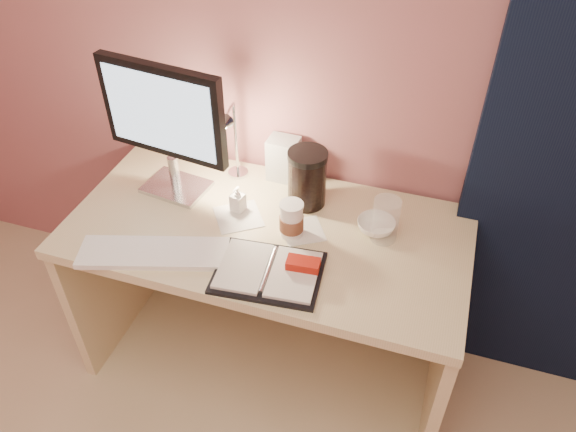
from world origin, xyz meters
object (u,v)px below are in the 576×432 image
(keyboard, at_px, (154,253))
(lotion_bottle, at_px, (238,199))
(desk, at_px, (275,260))
(product_box, at_px, (284,159))
(clear_cup, at_px, (385,220))
(coffee_cup, at_px, (292,220))
(dark_jar, at_px, (307,181))
(bowl, at_px, (376,226))
(desk_lamp, at_px, (223,139))
(planner, at_px, (271,271))
(monitor, at_px, (165,119))

(keyboard, distance_m, lotion_bottle, 0.36)
(desk, xyz_separation_m, lotion_bottle, (-0.13, -0.01, 0.28))
(desk, distance_m, product_box, 0.39)
(clear_cup, distance_m, product_box, 0.49)
(coffee_cup, xyz_separation_m, dark_jar, (-0.00, 0.19, 0.03))
(keyboard, relative_size, lotion_bottle, 4.82)
(desk, distance_m, coffee_cup, 0.31)
(coffee_cup, distance_m, product_box, 0.34)
(desk, height_order, coffee_cup, coffee_cup)
(desk, xyz_separation_m, dark_jar, (0.09, 0.11, 0.32))
(bowl, distance_m, desk_lamp, 0.62)
(desk, relative_size, lotion_bottle, 13.80)
(desk, height_order, dark_jar, dark_jar)
(desk, bearing_deg, desk_lamp, 154.15)
(planner, xyz_separation_m, product_box, (-0.13, 0.51, 0.07))
(planner, bearing_deg, keyboard, -179.63)
(product_box, relative_size, desk_lamp, 0.51)
(lotion_bottle, bearing_deg, desk, 5.20)
(keyboard, xyz_separation_m, lotion_bottle, (0.18, 0.31, 0.04))
(desk, bearing_deg, clear_cup, 0.47)
(product_box, bearing_deg, coffee_cup, -64.88)
(desk, xyz_separation_m, monitor, (-0.40, 0.03, 0.53))
(keyboard, distance_m, clear_cup, 0.78)
(product_box, bearing_deg, dark_jar, -41.20)
(desk, height_order, desk_lamp, desk_lamp)
(planner, xyz_separation_m, desk_lamp, (-0.31, 0.39, 0.20))
(dark_jar, bearing_deg, keyboard, -133.12)
(keyboard, xyz_separation_m, dark_jar, (0.40, 0.43, 0.09))
(clear_cup, distance_m, desk_lamp, 0.64)
(monitor, xyz_separation_m, dark_jar, (0.49, 0.08, -0.21))
(planner, height_order, clear_cup, clear_cup)
(keyboard, xyz_separation_m, bowl, (0.67, 0.35, 0.01))
(monitor, distance_m, clear_cup, 0.83)
(monitor, distance_m, bowl, 0.82)
(coffee_cup, distance_m, clear_cup, 0.31)
(planner, bearing_deg, desk, 102.48)
(lotion_bottle, bearing_deg, monitor, 171.00)
(desk, bearing_deg, planner, -72.19)
(monitor, relative_size, keyboard, 1.04)
(planner, bearing_deg, clear_cup, 37.23)
(bowl, relative_size, lotion_bottle, 1.30)
(desk, relative_size, bowl, 10.60)
(clear_cup, distance_m, dark_jar, 0.32)
(planner, distance_m, bowl, 0.41)
(planner, bearing_deg, lotion_bottle, 124.37)
(product_box, distance_m, desk_lamp, 0.25)
(bowl, height_order, dark_jar, dark_jar)
(keyboard, bearing_deg, product_box, 46.86)
(product_box, height_order, desk_lamp, desk_lamp)
(planner, height_order, coffee_cup, coffee_cup)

